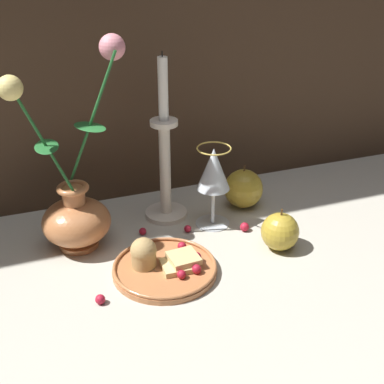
# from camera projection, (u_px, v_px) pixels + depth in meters

# --- Properties ---
(ground_plane) EXTENTS (2.40, 2.40, 0.00)m
(ground_plane) POSITION_uv_depth(u_px,v_px,m) (179.00, 249.00, 0.99)
(ground_plane) COLOR #B7B2A3
(ground_plane) RESTS_ON ground
(vase) EXTENTS (0.21, 0.13, 0.38)m
(vase) POSITION_uv_depth(u_px,v_px,m) (76.00, 206.00, 0.97)
(vase) COLOR #B77042
(vase) RESTS_ON ground_plane
(plate_with_pastries) EXTENTS (0.18, 0.18, 0.06)m
(plate_with_pastries) POSITION_uv_depth(u_px,v_px,m) (162.00, 265.00, 0.92)
(plate_with_pastries) COLOR #B77042
(plate_with_pastries) RESTS_ON ground_plane
(wine_glass) EXTENTS (0.07, 0.07, 0.17)m
(wine_glass) POSITION_uv_depth(u_px,v_px,m) (213.00, 172.00, 1.02)
(wine_glass) COLOR silver
(wine_glass) RESTS_ON ground_plane
(candlestick) EXTENTS (0.09, 0.09, 0.34)m
(candlestick) POSITION_uv_depth(u_px,v_px,m) (165.00, 165.00, 1.05)
(candlestick) COLOR silver
(candlestick) RESTS_ON ground_plane
(apple_beside_vase) EXTENTS (0.08, 0.08, 0.09)m
(apple_beside_vase) POSITION_uv_depth(u_px,v_px,m) (243.00, 189.00, 1.12)
(apple_beside_vase) COLOR #B2932D
(apple_beside_vase) RESTS_ON ground_plane
(apple_near_glass) EXTENTS (0.07, 0.07, 0.08)m
(apple_near_glass) POSITION_uv_depth(u_px,v_px,m) (280.00, 232.00, 0.98)
(apple_near_glass) COLOR #B2932D
(apple_near_glass) RESTS_ON ground_plane
(berry_near_plate) EXTENTS (0.02, 0.02, 0.02)m
(berry_near_plate) POSITION_uv_depth(u_px,v_px,m) (245.00, 227.00, 1.05)
(berry_near_plate) COLOR #AD192D
(berry_near_plate) RESTS_ON ground_plane
(berry_front_center) EXTENTS (0.01, 0.01, 0.01)m
(berry_front_center) POSITION_uv_depth(u_px,v_px,m) (143.00, 231.00, 1.04)
(berry_front_center) COLOR #AD192D
(berry_front_center) RESTS_ON ground_plane
(berry_by_glass_stem) EXTENTS (0.02, 0.02, 0.02)m
(berry_by_glass_stem) POSITION_uv_depth(u_px,v_px,m) (268.00, 227.00, 1.05)
(berry_by_glass_stem) COLOR #AD192D
(berry_by_glass_stem) RESTS_ON ground_plane
(berry_under_candlestick) EXTENTS (0.01, 0.01, 0.01)m
(berry_under_candlestick) POSITION_uv_depth(u_px,v_px,m) (188.00, 229.00, 1.04)
(berry_under_candlestick) COLOR #AD192D
(berry_under_candlestick) RESTS_ON ground_plane
(berry_far_right) EXTENTS (0.02, 0.02, 0.02)m
(berry_far_right) POSITION_uv_depth(u_px,v_px,m) (100.00, 299.00, 0.85)
(berry_far_right) COLOR #AD192D
(berry_far_right) RESTS_ON ground_plane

